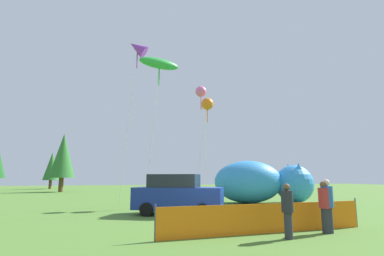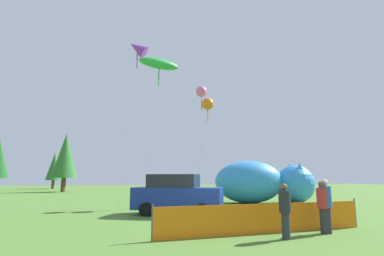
{
  "view_description": "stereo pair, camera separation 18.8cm",
  "coord_description": "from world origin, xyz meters",
  "px_view_note": "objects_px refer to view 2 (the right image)",
  "views": [
    {
      "loc": [
        -4.68,
        -13.2,
        1.86
      ],
      "look_at": [
        -0.26,
        4.01,
        4.78
      ],
      "focal_mm": 28.0,
      "sensor_mm": 36.0,
      "label": 1
    },
    {
      "loc": [
        -4.5,
        -13.24,
        1.86
      ],
      "look_at": [
        -0.26,
        4.01,
        4.78
      ],
      "focal_mm": 28.0,
      "sensor_mm": 36.0,
      "label": 2
    }
  ],
  "objects_px": {
    "kite_purple_delta": "(137,49)",
    "spectator_in_red_shirt": "(285,209)",
    "folding_chair": "(290,207)",
    "kite_green_fish": "(159,64)",
    "kite_orange_flower": "(208,104)",
    "kite_pink_octopus": "(201,92)",
    "spectator_in_blue_shirt": "(326,204)",
    "inflatable_cat": "(262,183)",
    "parked_car": "(177,195)",
    "spectator_in_white_shirt": "(323,205)"
  },
  "relations": [
    {
      "from": "parked_car",
      "to": "spectator_in_white_shirt",
      "type": "relative_size",
      "value": 2.74
    },
    {
      "from": "spectator_in_blue_shirt",
      "to": "kite_green_fish",
      "type": "xyz_separation_m",
      "value": [
        -4.84,
        7.26,
        7.27
      ]
    },
    {
      "from": "spectator_in_white_shirt",
      "to": "kite_orange_flower",
      "type": "relative_size",
      "value": 0.24
    },
    {
      "from": "inflatable_cat",
      "to": "kite_orange_flower",
      "type": "height_order",
      "value": "kite_orange_flower"
    },
    {
      "from": "inflatable_cat",
      "to": "kite_purple_delta",
      "type": "xyz_separation_m",
      "value": [
        -9.31,
        -2.43,
        8.28
      ]
    },
    {
      "from": "kite_orange_flower",
      "to": "folding_chair",
      "type": "bearing_deg",
      "value": -73.85
    },
    {
      "from": "kite_green_fish",
      "to": "kite_orange_flower",
      "type": "relative_size",
      "value": 1.18
    },
    {
      "from": "folding_chair",
      "to": "kite_green_fish",
      "type": "xyz_separation_m",
      "value": [
        -5.75,
        3.57,
        7.73
      ]
    },
    {
      "from": "kite_green_fish",
      "to": "kite_orange_flower",
      "type": "height_order",
      "value": "kite_green_fish"
    },
    {
      "from": "folding_chair",
      "to": "parked_car",
      "type": "bearing_deg",
      "value": 171.42
    },
    {
      "from": "spectator_in_blue_shirt",
      "to": "kite_purple_delta",
      "type": "bearing_deg",
      "value": 124.55
    },
    {
      "from": "spectator_in_white_shirt",
      "to": "kite_purple_delta",
      "type": "xyz_separation_m",
      "value": [
        -5.89,
        8.73,
        8.75
      ]
    },
    {
      "from": "spectator_in_white_shirt",
      "to": "spectator_in_red_shirt",
      "type": "height_order",
      "value": "spectator_in_white_shirt"
    },
    {
      "from": "kite_purple_delta",
      "to": "kite_orange_flower",
      "type": "bearing_deg",
      "value": 17.81
    },
    {
      "from": "inflatable_cat",
      "to": "spectator_in_blue_shirt",
      "type": "relative_size",
      "value": 4.14
    },
    {
      "from": "kite_orange_flower",
      "to": "spectator_in_red_shirt",
      "type": "bearing_deg",
      "value": -94.52
    },
    {
      "from": "folding_chair",
      "to": "kite_pink_octopus",
      "type": "relative_size",
      "value": 0.11
    },
    {
      "from": "spectator_in_white_shirt",
      "to": "kite_pink_octopus",
      "type": "height_order",
      "value": "kite_pink_octopus"
    },
    {
      "from": "parked_car",
      "to": "kite_purple_delta",
      "type": "xyz_separation_m",
      "value": [
        -2.04,
        2.67,
        8.7
      ]
    },
    {
      "from": "spectator_in_red_shirt",
      "to": "kite_green_fish",
      "type": "height_order",
      "value": "kite_green_fish"
    },
    {
      "from": "kite_green_fish",
      "to": "kite_pink_octopus",
      "type": "height_order",
      "value": "kite_green_fish"
    },
    {
      "from": "kite_pink_octopus",
      "to": "spectator_in_blue_shirt",
      "type": "bearing_deg",
      "value": -82.65
    },
    {
      "from": "spectator_in_white_shirt",
      "to": "inflatable_cat",
      "type": "bearing_deg",
      "value": 72.97
    },
    {
      "from": "parked_car",
      "to": "kite_pink_octopus",
      "type": "relative_size",
      "value": 0.57
    },
    {
      "from": "kite_purple_delta",
      "to": "kite_orange_flower",
      "type": "relative_size",
      "value": 1.42
    },
    {
      "from": "kite_purple_delta",
      "to": "spectator_in_red_shirt",
      "type": "bearing_deg",
      "value": -65.92
    },
    {
      "from": "spectator_in_red_shirt",
      "to": "kite_purple_delta",
      "type": "distance_m",
      "value": 13.42
    },
    {
      "from": "kite_purple_delta",
      "to": "kite_green_fish",
      "type": "height_order",
      "value": "kite_purple_delta"
    },
    {
      "from": "inflatable_cat",
      "to": "kite_pink_octopus",
      "type": "bearing_deg",
      "value": -160.54
    },
    {
      "from": "inflatable_cat",
      "to": "spectator_in_red_shirt",
      "type": "bearing_deg",
      "value": -100.35
    },
    {
      "from": "folding_chair",
      "to": "kite_pink_octopus",
      "type": "height_order",
      "value": "kite_pink_octopus"
    },
    {
      "from": "spectator_in_blue_shirt",
      "to": "kite_purple_delta",
      "type": "relative_size",
      "value": 0.17
    },
    {
      "from": "inflatable_cat",
      "to": "spectator_in_red_shirt",
      "type": "relative_size",
      "value": 4.44
    },
    {
      "from": "kite_green_fish",
      "to": "spectator_in_red_shirt",
      "type": "bearing_deg",
      "value": -69.14
    },
    {
      "from": "folding_chair",
      "to": "kite_orange_flower",
      "type": "distance_m",
      "value": 9.39
    },
    {
      "from": "folding_chair",
      "to": "spectator_in_blue_shirt",
      "type": "xyz_separation_m",
      "value": [
        -0.91,
        -3.68,
        0.46
      ]
    },
    {
      "from": "spectator_in_blue_shirt",
      "to": "kite_pink_octopus",
      "type": "bearing_deg",
      "value": 97.35
    },
    {
      "from": "parked_car",
      "to": "folding_chair",
      "type": "height_order",
      "value": "parked_car"
    },
    {
      "from": "spectator_in_blue_shirt",
      "to": "spectator_in_red_shirt",
      "type": "bearing_deg",
      "value": -164.08
    },
    {
      "from": "parked_car",
      "to": "kite_purple_delta",
      "type": "relative_size",
      "value": 0.45
    },
    {
      "from": "spectator_in_white_shirt",
      "to": "kite_orange_flower",
      "type": "xyz_separation_m",
      "value": [
        -0.89,
        10.33,
        5.91
      ]
    },
    {
      "from": "parked_car",
      "to": "folding_chair",
      "type": "relative_size",
      "value": 5.22
    },
    {
      "from": "inflatable_cat",
      "to": "kite_pink_octopus",
      "type": "relative_size",
      "value": 0.9
    },
    {
      "from": "parked_car",
      "to": "spectator_in_blue_shirt",
      "type": "distance_m",
      "value": 7.25
    },
    {
      "from": "spectator_in_white_shirt",
      "to": "spectator_in_blue_shirt",
      "type": "height_order",
      "value": "spectator_in_blue_shirt"
    },
    {
      "from": "spectator_in_white_shirt",
      "to": "kite_purple_delta",
      "type": "height_order",
      "value": "kite_purple_delta"
    },
    {
      "from": "spectator_in_white_shirt",
      "to": "spectator_in_blue_shirt",
      "type": "bearing_deg",
      "value": -1.24
    },
    {
      "from": "kite_pink_octopus",
      "to": "kite_orange_flower",
      "type": "distance_m",
      "value": 1.07
    },
    {
      "from": "spectator_in_blue_shirt",
      "to": "spectator_in_red_shirt",
      "type": "height_order",
      "value": "spectator_in_blue_shirt"
    },
    {
      "from": "folding_chair",
      "to": "spectator_in_red_shirt",
      "type": "distance_m",
      "value": 5.07
    }
  ]
}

